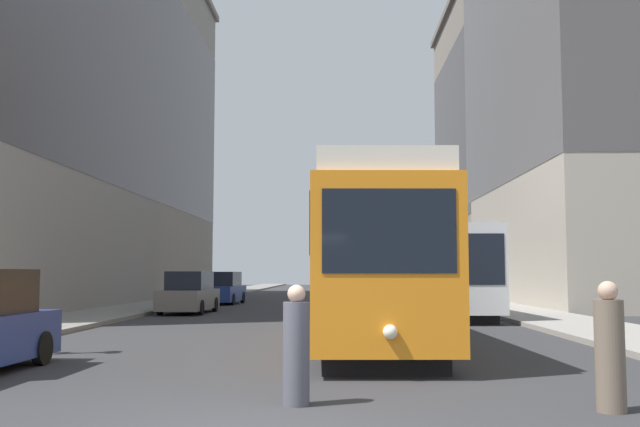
% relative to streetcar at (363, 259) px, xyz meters
% --- Properties ---
extents(sidewalk_left, '(3.32, 120.00, 0.15)m').
position_rel_streetcar_xyz_m(sidewalk_left, '(-10.13, 29.82, -2.03)').
color(sidewalk_left, gray).
rests_on(sidewalk_left, ground).
extents(sidewalk_right, '(3.32, 120.00, 0.15)m').
position_rel_streetcar_xyz_m(sidewalk_right, '(7.07, 29.82, -2.03)').
color(sidewalk_right, gray).
rests_on(sidewalk_right, ground).
extents(streetcar, '(3.01, 13.45, 3.89)m').
position_rel_streetcar_xyz_m(streetcar, '(0.00, 0.00, 0.00)').
color(streetcar, black).
rests_on(streetcar, ground).
extents(transit_bus, '(2.97, 13.04, 3.45)m').
position_rel_streetcar_xyz_m(transit_bus, '(3.52, 12.02, -0.15)').
color(transit_bus, black).
rests_on(transit_bus, ground).
extents(parked_car_left_near, '(2.09, 4.80, 1.82)m').
position_rel_streetcar_xyz_m(parked_car_left_near, '(-7.17, 22.45, -1.26)').
color(parked_car_left_near, black).
rests_on(parked_car_left_near, ground).
extents(parked_car_right_far, '(1.90, 4.52, 1.82)m').
position_rel_streetcar_xyz_m(parked_car_right_far, '(4.10, 22.51, -1.26)').
color(parked_car_right_far, black).
rests_on(parked_car_right_far, ground).
extents(parked_car_left_far, '(1.99, 4.85, 1.82)m').
position_rel_streetcar_xyz_m(parked_car_left_far, '(-7.17, 13.12, -1.26)').
color(parked_car_left_far, black).
rests_on(parked_car_left_far, ground).
extents(pedestrian_crossing_near, '(0.37, 0.37, 1.65)m').
position_rel_streetcar_xyz_m(pedestrian_crossing_near, '(2.80, -9.11, -1.33)').
color(pedestrian_crossing_near, '#6B5B4C').
rests_on(pedestrian_crossing_near, ground).
extents(pedestrian_crossing_far, '(0.36, 0.36, 1.59)m').
position_rel_streetcar_xyz_m(pedestrian_crossing_far, '(-1.20, -8.75, -1.36)').
color(pedestrian_crossing_far, '#4C4C56').
rests_on(pedestrian_crossing_far, ground).
extents(building_left_corner, '(15.04, 21.68, 25.12)m').
position_rel_streetcar_xyz_m(building_left_corner, '(-19.01, 34.73, 10.84)').
color(building_left_corner, gray).
rests_on(building_left_corner, ground).
extents(building_right_corner, '(11.10, 23.05, 27.54)m').
position_rel_streetcar_xyz_m(building_right_corner, '(13.98, 22.60, 12.09)').
color(building_right_corner, '#A89E8E').
rests_on(building_right_corner, ground).
extents(building_right_midblock, '(11.43, 18.69, 24.17)m').
position_rel_streetcar_xyz_m(building_right_midblock, '(14.14, 41.41, 10.35)').
color(building_right_midblock, slate).
rests_on(building_right_midblock, ground).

